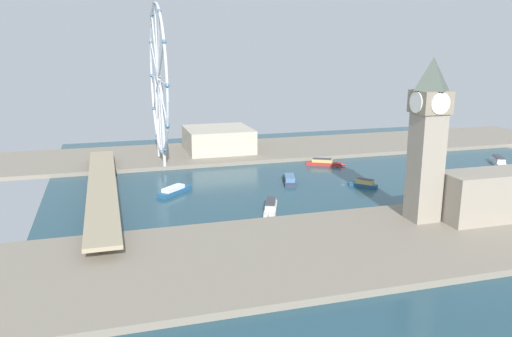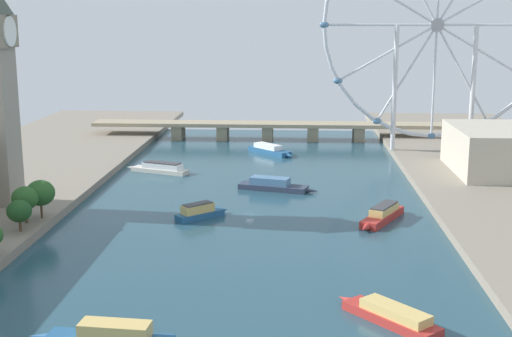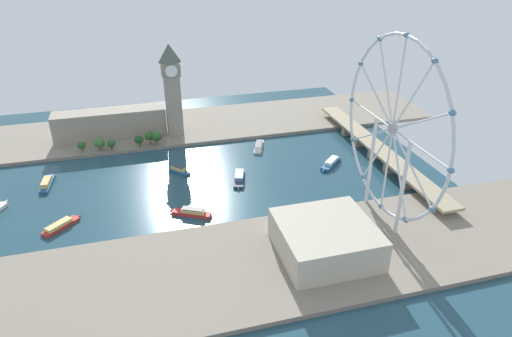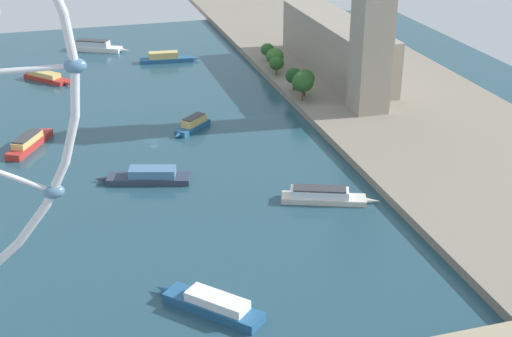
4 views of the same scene
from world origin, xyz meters
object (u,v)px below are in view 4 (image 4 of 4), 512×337
(tour_boat_3, at_px, (193,125))
(tour_boat_4, at_px, (323,196))
(parliament_block, at_px, (336,45))
(tour_boat_1, at_px, (46,77))
(tour_boat_2, at_px, (149,176))
(clock_tower, at_px, (374,8))
(tour_boat_0, at_px, (30,142))
(tour_boat_6, at_px, (166,58))
(tour_boat_5, at_px, (212,304))
(tour_boat_7, at_px, (95,46))

(tour_boat_3, bearing_deg, tour_boat_4, 68.50)
(parliament_block, relative_size, tour_boat_1, 4.01)
(tour_boat_2, bearing_deg, tour_boat_1, -60.14)
(clock_tower, bearing_deg, tour_boat_2, 20.77)
(clock_tower, bearing_deg, tour_boat_0, -2.35)
(tour_boat_3, xyz_separation_m, tour_boat_4, (-28.30, 73.87, -0.25))
(tour_boat_6, bearing_deg, parliament_block, -26.88)
(clock_tower, xyz_separation_m, tour_boat_5, (94.42, 116.22, -44.41))
(clock_tower, bearing_deg, tour_boat_1, -34.62)
(tour_boat_1, height_order, tour_boat_6, tour_boat_6)
(tour_boat_4, bearing_deg, tour_boat_7, 126.34)
(tour_boat_1, relative_size, tour_boat_5, 0.95)
(tour_boat_0, bearing_deg, parliament_block, -42.29)
(clock_tower, relative_size, tour_boat_5, 3.20)
(clock_tower, distance_m, tour_boat_7, 178.06)
(tour_boat_2, height_order, tour_boat_4, tour_boat_2)
(tour_boat_6, height_order, tour_boat_7, tour_boat_7)
(tour_boat_0, xyz_separation_m, tour_boat_2, (-39.36, 43.10, -0.13))
(tour_boat_0, xyz_separation_m, tour_boat_5, (-43.65, 121.87, -0.17))
(parliament_block, height_order, tour_boat_3, parliament_block)
(tour_boat_0, distance_m, tour_boat_2, 58.36)
(tour_boat_3, relative_size, tour_boat_5, 0.69)
(tour_boat_6, xyz_separation_m, tour_boat_7, (34.45, -33.19, 0.27))
(tour_boat_0, height_order, tour_boat_7, tour_boat_7)
(parliament_block, bearing_deg, tour_boat_5, 59.37)
(tour_boat_4, bearing_deg, tour_boat_1, 139.06)
(tour_boat_0, relative_size, tour_boat_3, 1.65)
(tour_boat_3, xyz_separation_m, tour_boat_7, (28.31, -132.79, 0.16))
(tour_boat_5, xyz_separation_m, tour_boat_7, (8.28, -254.85, 0.43))
(parliament_block, bearing_deg, tour_boat_4, 66.50)
(tour_boat_6, relative_size, tour_boat_7, 0.98)
(clock_tower, relative_size, tour_boat_3, 4.63)
(tour_boat_6, bearing_deg, tour_boat_5, -91.74)
(tour_boat_4, xyz_separation_m, tour_boat_7, (56.61, -206.67, 0.41))
(tour_boat_0, distance_m, tour_boat_7, 137.60)
(tour_boat_2, distance_m, tour_boat_3, 49.65)
(parliament_block, relative_size, tour_boat_3, 5.51)
(tour_boat_0, xyz_separation_m, tour_boat_3, (-63.67, -0.19, 0.09))
(tour_boat_2, xyz_separation_m, tour_boat_4, (-52.62, 30.59, -0.03))
(parliament_block, bearing_deg, tour_boat_0, 19.54)
(tour_boat_5, relative_size, tour_boat_6, 0.80)
(tour_boat_0, xyz_separation_m, tour_boat_1, (-7.93, -84.18, -0.37))
(tour_boat_3, bearing_deg, tour_boat_5, 38.22)
(tour_boat_4, relative_size, tour_boat_6, 0.97)
(tour_boat_5, xyz_separation_m, tour_boat_6, (-26.16, -221.66, 0.16))
(tour_boat_0, bearing_deg, tour_boat_6, -6.80)
(tour_boat_0, height_order, tour_boat_1, tour_boat_0)
(tour_boat_0, height_order, tour_boat_3, tour_boat_3)
(tour_boat_7, bearing_deg, tour_boat_5, -60.61)
(parliament_block, distance_m, tour_boat_1, 143.05)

